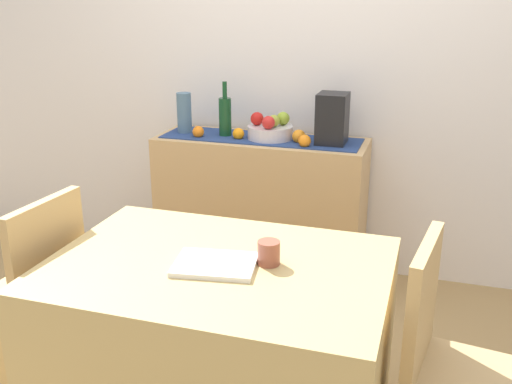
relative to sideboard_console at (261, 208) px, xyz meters
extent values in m
cube|color=#9D7D4F|center=(0.23, -0.92, -0.43)|extent=(6.40, 6.40, 0.02)
cube|color=silver|center=(0.23, 0.26, 0.93)|extent=(6.40, 0.06, 2.70)
cube|color=tan|center=(0.00, 0.00, 0.00)|extent=(1.21, 0.42, 0.85)
cube|color=navy|center=(0.00, 0.00, 0.43)|extent=(1.14, 0.32, 0.01)
cylinder|color=silver|center=(0.06, 0.00, 0.47)|extent=(0.26, 0.26, 0.07)
sphere|color=#88A42C|center=(0.12, 0.05, 0.54)|extent=(0.07, 0.07, 0.07)
sphere|color=red|center=(-0.02, 0.00, 0.54)|extent=(0.07, 0.07, 0.07)
sphere|color=#98A336|center=(0.08, -0.02, 0.54)|extent=(0.07, 0.07, 0.07)
sphere|color=red|center=(0.07, -0.08, 0.54)|extent=(0.07, 0.07, 0.07)
cylinder|color=#123F1F|center=(-0.22, 0.00, 0.54)|extent=(0.07, 0.07, 0.22)
cylinder|color=#123F1F|center=(-0.22, 0.00, 0.69)|extent=(0.03, 0.03, 0.09)
cube|color=black|center=(0.41, 0.00, 0.57)|extent=(0.16, 0.18, 0.28)
cylinder|color=slate|center=(-0.47, 0.00, 0.54)|extent=(0.08, 0.08, 0.24)
sphere|color=orange|center=(-0.35, -0.08, 0.46)|extent=(0.07, 0.07, 0.07)
sphere|color=orange|center=(0.23, -0.03, 0.46)|extent=(0.08, 0.08, 0.08)
sphere|color=orange|center=(0.28, -0.11, 0.46)|extent=(0.07, 0.07, 0.07)
sphere|color=orange|center=(-0.12, -0.05, 0.46)|extent=(0.07, 0.07, 0.07)
cube|color=tan|center=(0.26, -1.38, -0.05)|extent=(1.20, 0.85, 0.74)
cube|color=white|center=(0.27, -1.41, 0.32)|extent=(0.31, 0.25, 0.02)
cylinder|color=brown|center=(0.44, -1.33, 0.36)|extent=(0.08, 0.08, 0.09)
cube|color=tan|center=(-0.62, -1.38, -0.20)|extent=(0.43, 0.43, 0.45)
cube|color=tan|center=(-0.44, -1.39, 0.25)|extent=(0.07, 0.40, 0.45)
cube|color=tan|center=(0.96, -1.36, 0.25)|extent=(0.09, 0.40, 0.45)
camera|label=1|loc=(0.95, -3.13, 1.22)|focal=41.10mm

